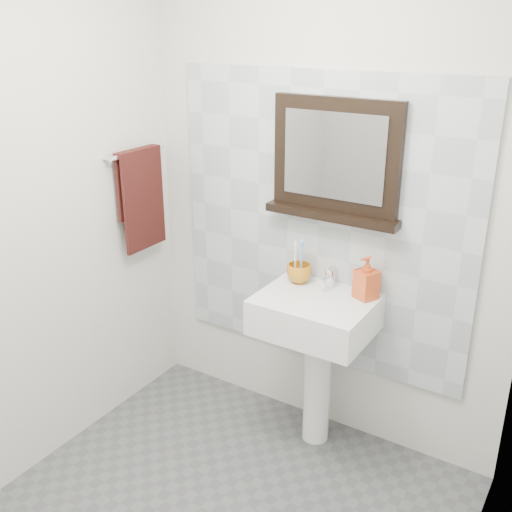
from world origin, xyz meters
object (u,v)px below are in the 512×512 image
Objects in this scene: soap_dispenser at (367,278)px; framed_mirror at (336,162)px; pedestal_sink at (316,330)px; toothbrush_cup at (299,273)px; hand_towel at (141,191)px.

framed_mirror reaches higher than soap_dispenser.
soap_dispenser is 0.31× the size of framed_mirror.
framed_mirror is (-0.22, 0.07, 0.52)m from soap_dispenser.
soap_dispenser reaches higher than pedestal_sink.
framed_mirror is at bearing 30.25° from toothbrush_cup.
hand_towel is (-0.89, -0.17, 0.34)m from toothbrush_cup.
soap_dispenser is 0.57m from framed_mirror.
soap_dispenser is at bearing 29.19° from pedestal_sink.
pedestal_sink reaches higher than toothbrush_cup.
toothbrush_cup is 0.18× the size of framed_mirror.
soap_dispenser is (0.36, 0.01, 0.06)m from toothbrush_cup.
hand_towel is (-1.25, -0.17, 0.28)m from soap_dispenser.
soap_dispenser is (0.20, 0.11, 0.29)m from pedestal_sink.
soap_dispenser reaches higher than toothbrush_cup.
framed_mirror is at bearing 96.67° from pedestal_sink.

